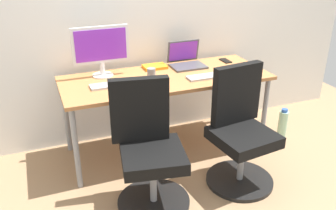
{
  "coord_description": "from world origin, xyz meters",
  "views": [
    {
      "loc": [
        -1.06,
        -2.78,
        1.81
      ],
      "look_at": [
        0.0,
        -0.05,
        0.47
      ],
      "focal_mm": 39.05,
      "sensor_mm": 36.0,
      "label": 1
    }
  ],
  "objects_px": {
    "office_chair_left": "(148,151)",
    "desktop_monitor": "(101,48)",
    "office_chair_right": "(240,132)",
    "water_bottle_on_floor": "(283,124)",
    "open_laptop": "(186,60)",
    "coffee_mug": "(255,71)"
  },
  "relations": [
    {
      "from": "water_bottle_on_floor",
      "to": "open_laptop",
      "type": "xyz_separation_m",
      "value": [
        -0.86,
        0.43,
        0.63
      ]
    },
    {
      "from": "water_bottle_on_floor",
      "to": "desktop_monitor",
      "type": "distance_m",
      "value": 1.89
    },
    {
      "from": "desktop_monitor",
      "to": "coffee_mug",
      "type": "height_order",
      "value": "desktop_monitor"
    },
    {
      "from": "office_chair_left",
      "to": "coffee_mug",
      "type": "bearing_deg",
      "value": 18.85
    },
    {
      "from": "office_chair_left",
      "to": "coffee_mug",
      "type": "distance_m",
      "value": 1.21
    },
    {
      "from": "office_chair_left",
      "to": "open_laptop",
      "type": "height_order",
      "value": "open_laptop"
    },
    {
      "from": "open_laptop",
      "to": "coffee_mug",
      "type": "xyz_separation_m",
      "value": [
        0.44,
        -0.47,
        -0.01
      ]
    },
    {
      "from": "open_laptop",
      "to": "coffee_mug",
      "type": "height_order",
      "value": "open_laptop"
    },
    {
      "from": "desktop_monitor",
      "to": "water_bottle_on_floor",
      "type": "bearing_deg",
      "value": -14.71
    },
    {
      "from": "office_chair_right",
      "to": "open_laptop",
      "type": "distance_m",
      "value": 0.92
    },
    {
      "from": "office_chair_right",
      "to": "desktop_monitor",
      "type": "distance_m",
      "value": 1.34
    },
    {
      "from": "water_bottle_on_floor",
      "to": "open_laptop",
      "type": "bearing_deg",
      "value": 153.59
    },
    {
      "from": "office_chair_left",
      "to": "office_chair_right",
      "type": "xyz_separation_m",
      "value": [
        0.76,
        0.0,
        0.0
      ]
    },
    {
      "from": "office_chair_right",
      "to": "water_bottle_on_floor",
      "type": "bearing_deg",
      "value": 28.8
    },
    {
      "from": "desktop_monitor",
      "to": "open_laptop",
      "type": "xyz_separation_m",
      "value": [
        0.79,
        -0.01,
        -0.19
      ]
    },
    {
      "from": "office_chair_left",
      "to": "open_laptop",
      "type": "distance_m",
      "value": 1.13
    },
    {
      "from": "open_laptop",
      "to": "coffee_mug",
      "type": "bearing_deg",
      "value": -47.16
    },
    {
      "from": "water_bottle_on_floor",
      "to": "coffee_mug",
      "type": "bearing_deg",
      "value": -173.88
    },
    {
      "from": "office_chair_left",
      "to": "desktop_monitor",
      "type": "height_order",
      "value": "desktop_monitor"
    },
    {
      "from": "open_laptop",
      "to": "office_chair_right",
      "type": "bearing_deg",
      "value": -83.49
    },
    {
      "from": "desktop_monitor",
      "to": "coffee_mug",
      "type": "xyz_separation_m",
      "value": [
        1.22,
        -0.48,
        -0.2
      ]
    },
    {
      "from": "office_chair_right",
      "to": "office_chair_left",
      "type": "bearing_deg",
      "value": -179.96
    }
  ]
}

